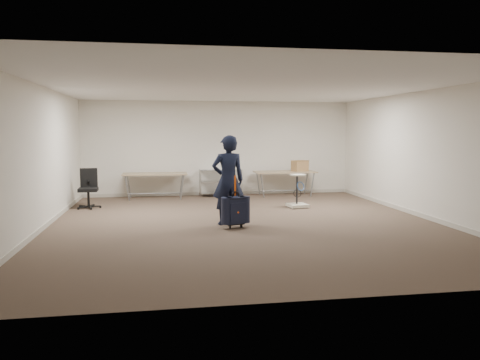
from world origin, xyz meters
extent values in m
plane|color=#47352B|center=(0.00, 0.00, 0.00)|extent=(9.00, 9.00, 0.00)
plane|color=silver|center=(0.00, 4.50, 1.40)|extent=(8.00, 0.00, 8.00)
plane|color=silver|center=(0.00, -4.50, 1.40)|extent=(8.00, 0.00, 8.00)
plane|color=silver|center=(-4.00, 0.00, 1.40)|extent=(0.00, 9.00, 9.00)
plane|color=silver|center=(4.00, 0.00, 1.40)|extent=(0.00, 9.00, 9.00)
plane|color=white|center=(0.00, 0.00, 2.80)|extent=(8.00, 8.00, 0.00)
cube|color=beige|center=(0.00, 4.49, 0.05)|extent=(8.00, 0.02, 0.10)
cube|color=beige|center=(-3.99, 0.00, 0.05)|extent=(0.02, 9.00, 0.10)
cube|color=beige|center=(3.99, 0.00, 0.05)|extent=(0.02, 9.00, 0.10)
cube|color=#9A7E5E|center=(-1.90, 3.95, 0.71)|extent=(1.80, 0.75, 0.03)
cylinder|color=gray|center=(-1.90, 3.95, 0.15)|extent=(1.50, 0.02, 0.02)
cylinder|color=gray|center=(-2.65, 3.65, 0.35)|extent=(0.13, 0.04, 0.69)
cylinder|color=gray|center=(-1.15, 3.65, 0.35)|extent=(0.13, 0.04, 0.69)
cylinder|color=gray|center=(-2.65, 4.25, 0.35)|extent=(0.13, 0.04, 0.69)
cylinder|color=gray|center=(-1.15, 4.25, 0.35)|extent=(0.13, 0.04, 0.69)
cube|color=#9A7E5E|center=(1.90, 3.95, 0.71)|extent=(1.80, 0.75, 0.03)
cylinder|color=gray|center=(1.90, 3.95, 0.15)|extent=(1.50, 0.02, 0.02)
cylinder|color=gray|center=(1.15, 3.65, 0.35)|extent=(0.13, 0.04, 0.69)
cylinder|color=gray|center=(2.65, 3.65, 0.35)|extent=(0.13, 0.04, 0.69)
cylinder|color=gray|center=(1.15, 4.25, 0.35)|extent=(0.13, 0.04, 0.69)
cylinder|color=gray|center=(2.65, 4.25, 0.35)|extent=(0.13, 0.04, 0.69)
cylinder|color=silver|center=(-0.60, 3.98, 0.40)|extent=(0.02, 0.02, 0.80)
cylinder|color=silver|center=(0.60, 3.98, 0.40)|extent=(0.02, 0.02, 0.80)
cylinder|color=silver|center=(-0.60, 4.42, 0.40)|extent=(0.02, 0.02, 0.80)
cylinder|color=silver|center=(0.60, 4.42, 0.40)|extent=(0.02, 0.02, 0.80)
cube|color=silver|center=(0.00, 4.20, 0.10)|extent=(1.20, 0.45, 0.02)
cube|color=silver|center=(0.00, 4.20, 0.45)|extent=(1.20, 0.45, 0.02)
cube|color=silver|center=(0.00, 4.20, 0.78)|extent=(1.20, 0.45, 0.01)
imported|color=black|center=(-0.36, -0.03, 0.92)|extent=(0.71, 0.50, 1.84)
cube|color=black|center=(-0.27, -0.43, 0.36)|extent=(0.43, 0.31, 0.53)
cube|color=black|center=(-0.27, -0.41, 0.09)|extent=(0.37, 0.24, 0.03)
cylinder|color=black|center=(-0.39, -0.46, 0.04)|extent=(0.04, 0.07, 0.07)
cylinder|color=black|center=(-0.15, -0.40, 0.04)|extent=(0.04, 0.07, 0.07)
torus|color=black|center=(-0.27, -0.43, 0.66)|extent=(0.17, 0.06, 0.17)
cube|color=#FE590D|center=(-0.27, -0.41, 0.85)|extent=(0.04, 0.01, 0.40)
cylinder|color=black|center=(-3.52, 2.55, 0.04)|extent=(0.60, 0.60, 0.09)
cylinder|color=black|center=(-3.52, 2.55, 0.25)|extent=(0.06, 0.06, 0.40)
cube|color=black|center=(-3.52, 2.55, 0.47)|extent=(0.48, 0.48, 0.08)
cube|color=black|center=(-3.52, 2.77, 0.75)|extent=(0.42, 0.08, 0.48)
cube|color=beige|center=(1.66, 1.80, 0.05)|extent=(0.52, 0.52, 0.07)
cylinder|color=black|center=(1.48, 1.62, 0.02)|extent=(0.05, 0.05, 0.04)
cylinder|color=black|center=(1.66, 1.85, 0.46)|extent=(0.05, 0.05, 0.73)
cube|color=beige|center=(1.66, 1.80, 0.82)|extent=(0.36, 0.32, 0.04)
torus|color=blue|center=(1.70, 1.73, 0.55)|extent=(0.25, 0.13, 0.23)
cube|color=olive|center=(2.34, 3.91, 0.89)|extent=(0.50, 0.44, 0.32)
camera|label=1|loc=(-1.68, -9.44, 1.92)|focal=35.00mm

